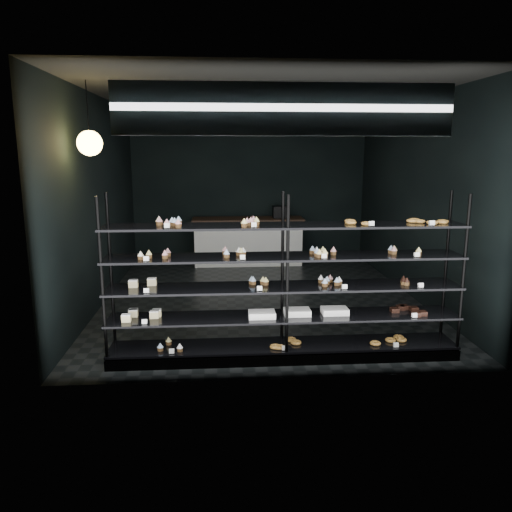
# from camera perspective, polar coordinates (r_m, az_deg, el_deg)

# --- Properties ---
(room) EXTENTS (5.01, 6.01, 3.20)m
(room) POSITION_cam_1_polar(r_m,az_deg,el_deg) (7.92, 0.51, 6.42)
(room) COLOR black
(room) RESTS_ON ground
(display_shelf) EXTENTS (4.00, 0.50, 1.91)m
(display_shelf) POSITION_cam_1_polar(r_m,az_deg,el_deg) (5.72, 3.00, -5.69)
(display_shelf) COLOR black
(display_shelf) RESTS_ON room
(signage) EXTENTS (3.30, 0.05, 0.50)m
(signage) POSITION_cam_1_polar(r_m,az_deg,el_deg) (4.99, 3.36, 16.41)
(signage) COLOR #0E1E47
(signage) RESTS_ON room
(pendant_lamp) EXTENTS (0.30, 0.30, 0.88)m
(pendant_lamp) POSITION_cam_1_polar(r_m,az_deg,el_deg) (6.50, -18.47, 12.15)
(pendant_lamp) COLOR black
(pendant_lamp) RESTS_ON room
(service_counter) EXTENTS (2.32, 0.65, 1.23)m
(service_counter) POSITION_cam_1_polar(r_m,az_deg,el_deg) (10.54, -0.86, 1.78)
(service_counter) COLOR silver
(service_counter) RESTS_ON room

